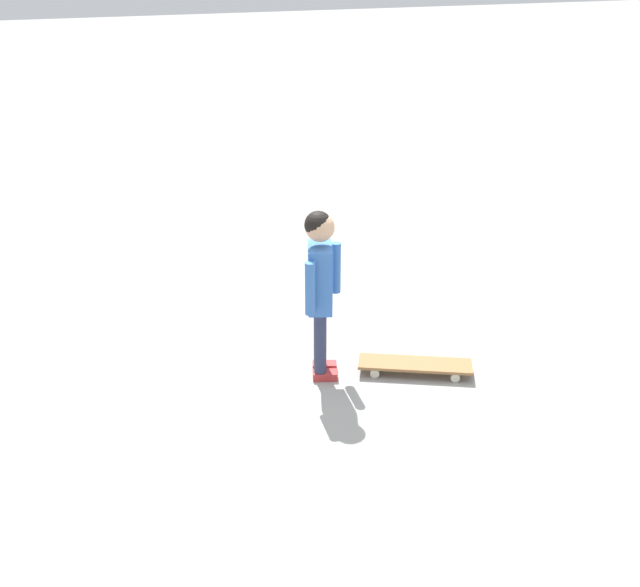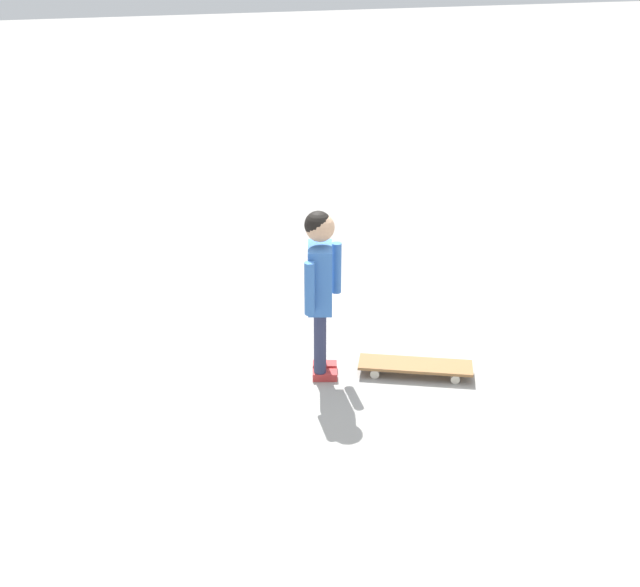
# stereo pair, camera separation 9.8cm
# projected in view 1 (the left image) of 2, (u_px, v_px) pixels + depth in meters

# --- Properties ---
(ground_plane) EXTENTS (50.00, 50.00, 0.00)m
(ground_plane) POSITION_uv_depth(u_px,v_px,m) (368.00, 357.00, 5.14)
(ground_plane) COLOR gray
(child_person) EXTENTS (0.30, 0.31, 1.06)m
(child_person) POSITION_uv_depth(u_px,v_px,m) (320.00, 277.00, 4.67)
(child_person) COLOR #2D3351
(child_person) RESTS_ON ground
(skateboard) EXTENTS (0.49, 0.71, 0.07)m
(skateboard) POSITION_uv_depth(u_px,v_px,m) (415.00, 365.00, 4.93)
(skateboard) COLOR olive
(skateboard) RESTS_ON ground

